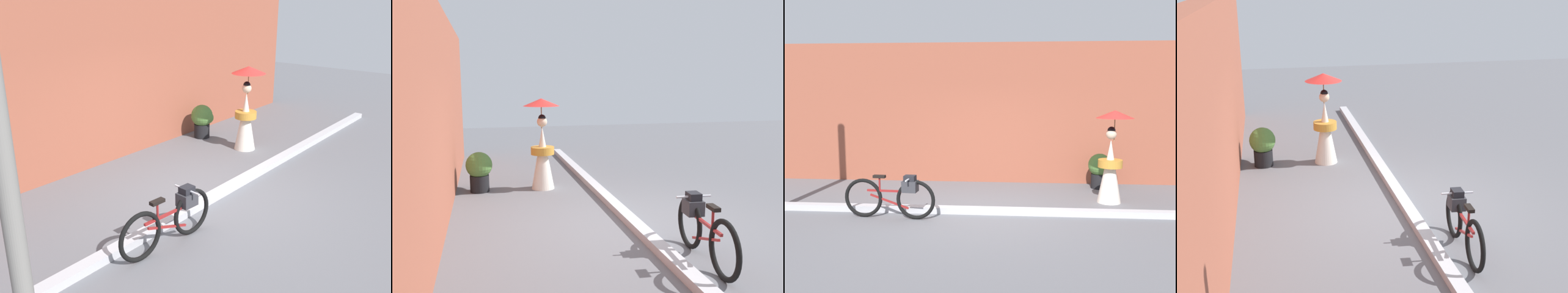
{
  "view_description": "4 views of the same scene",
  "coord_description": "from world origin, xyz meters",
  "views": [
    {
      "loc": [
        -5.67,
        -4.24,
        3.46
      ],
      "look_at": [
        -0.27,
        0.18,
        1.02
      ],
      "focal_mm": 40.73,
      "sensor_mm": 36.0,
      "label": 1
    },
    {
      "loc": [
        -6.22,
        2.24,
        2.27
      ],
      "look_at": [
        0.29,
        0.63,
        1.24
      ],
      "focal_mm": 39.14,
      "sensor_mm": 36.0,
      "label": 2
    },
    {
      "loc": [
        0.65,
        -7.94,
        2.33
      ],
      "look_at": [
        -0.03,
        0.26,
        1.25
      ],
      "focal_mm": 39.95,
      "sensor_mm": 36.0,
      "label": 3
    },
    {
      "loc": [
        -7.9,
        2.24,
        3.79
      ],
      "look_at": [
        0.14,
        0.55,
        1.1
      ],
      "focal_mm": 47.8,
      "sensor_mm": 36.0,
      "label": 4
    }
  ],
  "objects": [
    {
      "name": "potted_plant_by_door",
      "position": [
        2.65,
        2.35,
        0.47
      ],
      "size": [
        0.55,
        0.54,
        0.83
      ],
      "color": "black",
      "rests_on": "ground_plane"
    },
    {
      "name": "sidewalk_curb",
      "position": [
        0.0,
        0.0,
        0.06
      ],
      "size": [
        14.0,
        0.2,
        0.12
      ],
      "primitive_type": "cube",
      "color": "#B2B2B7",
      "rests_on": "ground_plane"
    },
    {
      "name": "bicycle_near_officer",
      "position": [
        -1.55,
        -0.42,
        0.42
      ],
      "size": [
        1.71,
        0.48,
        0.8
      ],
      "color": "black",
      "rests_on": "ground_plane"
    },
    {
      "name": "ground_plane",
      "position": [
        0.0,
        0.0,
        0.0
      ],
      "size": [
        30.0,
        30.0,
        0.0
      ],
      "primitive_type": "plane",
      "color": "slate"
    },
    {
      "name": "person_with_parasol",
      "position": [
        2.6,
        1.05,
        0.94
      ],
      "size": [
        0.76,
        0.76,
        1.91
      ],
      "color": "silver",
      "rests_on": "ground_plane"
    },
    {
      "name": "building_wall",
      "position": [
        0.0,
        3.04,
        1.74
      ],
      "size": [
        14.0,
        0.4,
        3.48
      ],
      "primitive_type": "cube",
      "color": "brown",
      "rests_on": "ground_plane"
    }
  ]
}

